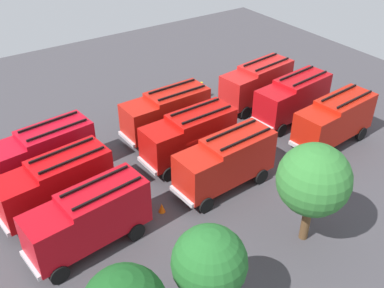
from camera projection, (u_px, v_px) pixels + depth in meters
The scene contains 17 objects.
ground_plane at pixel (192, 160), 33.23m from camera, with size 56.89×56.89×0.00m, color #423F44.
fire_truck_0 at pixel (257, 82), 39.47m from camera, with size 7.44×3.44×3.88m.
fire_truck_1 at pixel (166, 112), 34.95m from camera, with size 7.27×2.93×3.88m.
fire_truck_2 at pixel (43, 152), 30.29m from camera, with size 7.42×3.39×3.88m.
fire_truck_3 at pixel (293, 97), 37.05m from camera, with size 7.42×3.37×3.88m.
fire_truck_4 at pixel (189, 135), 32.09m from camera, with size 7.29×2.98×3.88m.
fire_truck_5 at pixel (56, 183), 27.39m from camera, with size 7.42×3.37×3.88m.
fire_truck_6 at pixel (335, 119), 33.99m from camera, with size 7.38×3.25×3.88m.
fire_truck_7 at pixel (226, 161), 29.38m from camera, with size 7.33×3.11×3.88m.
fire_truck_8 at pixel (89, 218), 24.79m from camera, with size 7.43×3.41×3.88m.
firefighter_0 at pixel (201, 89), 41.05m from camera, with size 0.35×0.47×1.65m.
firefighter_1 at pixel (213, 124), 35.68m from camera, with size 0.40×0.48×1.74m.
firefighter_3 at pixel (184, 134), 34.51m from camera, with size 0.38×0.48×1.68m.
tree_0 at pixel (314, 180), 24.15m from camera, with size 4.13×4.13×6.41m.
tree_1 at pixel (209, 263), 20.06m from camera, with size 3.54×3.54×5.49m.
traffic_cone_0 at pixel (82, 179), 30.67m from camera, with size 0.51×0.51×0.73m, color #F2600C.
traffic_cone_1 at pixel (162, 208), 28.21m from camera, with size 0.46×0.46×0.65m, color #F2600C.
Camera 1 is at (15.16, 22.51, 19.21)m, focal length 41.45 mm.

